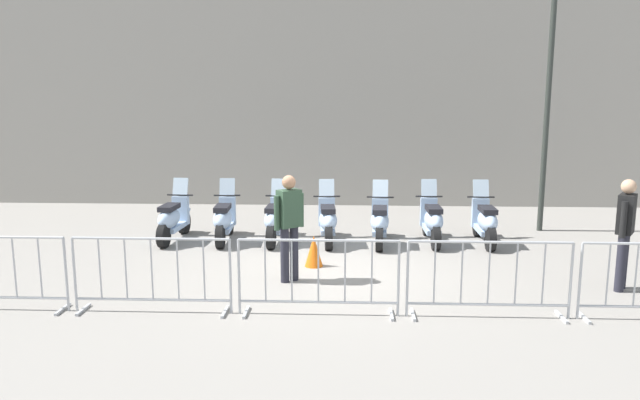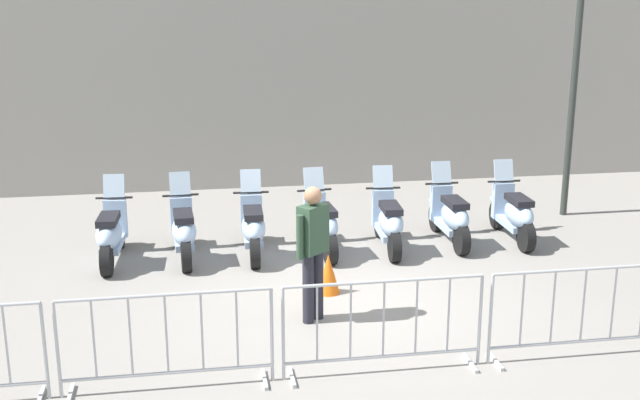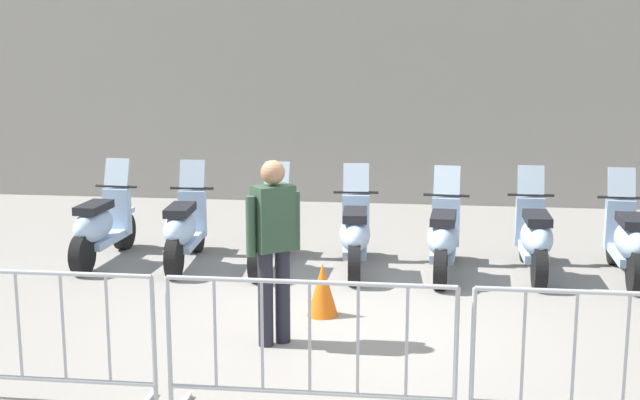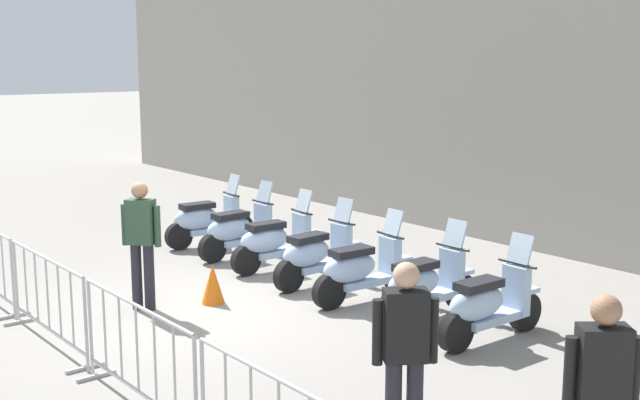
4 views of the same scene
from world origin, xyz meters
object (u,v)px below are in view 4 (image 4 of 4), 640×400
Objects in this scene: officer_mid_plaza at (141,238)px; barrier_segment_2 at (48,302)px; traffic_cone at (213,284)px; motorcycle_3 at (316,255)px; motorcycle_5 at (425,285)px; barrier_segment_3 at (137,358)px; officer_by_barriers at (601,396)px; officer_near_row_end at (405,351)px; motorcycle_1 at (239,231)px; motorcycle_6 at (488,305)px; motorcycle_4 at (361,270)px; motorcycle_2 at (275,242)px; motorcycle_0 at (206,221)px.

barrier_segment_2 is at bearing -67.05° from officer_mid_plaza.
motorcycle_3 is at bearing 86.58° from traffic_cone.
barrier_segment_3 is (0.40, -4.08, 0.07)m from motorcycle_5.
officer_by_barriers is at bearing 18.74° from barrier_segment_2.
officer_mid_plaza is (-5.15, -0.06, 0.00)m from officer_near_row_end.
motorcycle_1 is 8.59m from officer_by_barriers.
motorcycle_1 is 4.23m from motorcycle_5.
motorcycle_6 is at bearing 120.32° from officer_near_row_end.
motorcycle_3 reaches higher than traffic_cone.
barrier_segment_2 is at bearing -82.26° from traffic_cone.
motorcycle_4 is 0.78× the size of barrier_segment_2.
motorcycle_5 is 4.10m from barrier_segment_3.
motorcycle_2 is 4.24m from motorcycle_6.
motorcycle_4 is 2.99m from officer_mid_plaza.
barrier_segment_2 is (0.22, -4.01, 0.07)m from motorcycle_3.
officer_near_row_end is (2.65, -2.70, 0.53)m from motorcycle_5.
motorcycle_1 is 1.00× the size of motorcycle_5.
barrier_segment_3 is 2.68m from officer_near_row_end.
motorcycle_5 is at bearing 152.39° from officer_by_barriers.
motorcycle_1 is at bearing -177.63° from motorcycle_3.
officer_near_row_end is at bearing -9.65° from traffic_cone.
motorcycle_4 is 3.13× the size of traffic_cone.
traffic_cone is (-1.15, -1.68, -0.18)m from motorcycle_4.
motorcycle_6 is (3.16, 0.23, 0.00)m from motorcycle_3.
officer_mid_plaza is (-0.61, 1.45, 0.45)m from barrier_segment_2.
motorcycle_4 is at bearing 145.99° from officer_near_row_end.
motorcycle_2 is at bearing 132.94° from barrier_segment_3.
barrier_segment_2 reaches higher than traffic_cone.
officer_by_barriers is 3.15× the size of traffic_cone.
motorcycle_5 is at bearing 3.93° from motorcycle_1.
officer_near_row_end is at bearing -34.01° from motorcycle_4.
officer_by_barriers is at bearing -2.63° from traffic_cone.
motorcycle_2 is 1.00× the size of motorcycle_5.
motorcycle_2 is 1.00× the size of officer_mid_plaza.
officer_near_row_end is (6.87, -2.41, 0.53)m from motorcycle_1.
motorcycle_3 is 1.00× the size of officer_near_row_end.
traffic_cone is at bearing 97.74° from barrier_segment_2.
motorcycle_2 reaches higher than barrier_segment_3.
barrier_segment_3 is at bearing -47.06° from motorcycle_2.
motorcycle_4 reaches higher than barrier_segment_2.
traffic_cone is at bearing -38.12° from motorcycle_1.
barrier_segment_3 is 3.22m from officer_mid_plaza.
officer_near_row_end is (2.25, 1.38, 0.45)m from barrier_segment_3.
motorcycle_0 is 0.78× the size of barrier_segment_2.
officer_mid_plaza is (-2.50, -2.76, 0.53)m from motorcycle_5.
barrier_segment_3 is at bearing -24.53° from officer_mid_plaza.
officer_mid_plaza is (0.67, -2.51, 0.53)m from motorcycle_2.
barrier_segment_2 is at bearing -114.15° from motorcycle_5.
motorcycle_0 and motorcycle_5 have the same top height.
officer_by_barriers reaches higher than traffic_cone.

